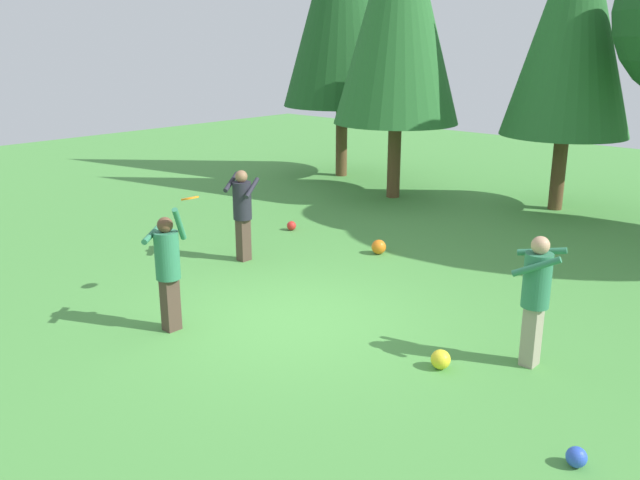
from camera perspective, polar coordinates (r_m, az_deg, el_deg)
ground_plane at (r=9.87m, az=-2.38°, el=-6.82°), size 40.00×40.00×0.00m
person_thrower at (r=9.43m, az=-12.86°, el=-2.00°), size 0.67×0.67×1.82m
person_catcher at (r=12.25m, az=-6.64°, el=2.77°), size 0.68×0.73×1.70m
person_bystander at (r=8.60m, az=17.94°, el=-4.09°), size 0.69×0.62×1.69m
frisbee at (r=10.33m, az=-11.04°, el=3.52°), size 0.27×0.27×0.09m
ball_blue at (r=7.18m, az=21.03°, el=-16.89°), size 0.20×0.20×0.20m
ball_red at (r=14.37m, az=-2.45°, el=1.23°), size 0.20×0.20×0.20m
ball_orange at (r=12.81m, az=5.03°, el=-0.59°), size 0.28×0.28×0.28m
ball_yellow at (r=8.58m, az=10.25°, el=-9.99°), size 0.25×0.25×0.25m
tree_left at (r=17.13m, az=6.75°, el=19.09°), size 3.13×3.13×7.47m
tree_center at (r=16.72m, az=20.86°, el=17.13°), size 2.92×2.92×6.97m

